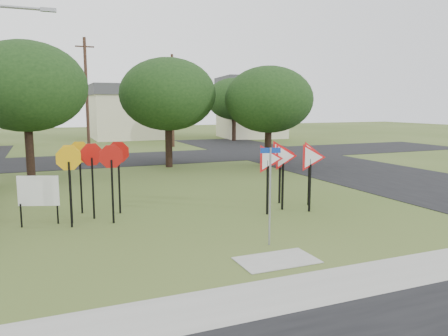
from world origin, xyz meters
The scene contains 18 objects.
ground centered at (0.00, 0.00, 0.00)m, with size 140.00×140.00×0.00m, color #3E541F.
sidewalk centered at (0.00, -4.20, 0.01)m, with size 30.00×1.60×0.02m, color gray.
planting_strip centered at (0.00, -5.40, 0.01)m, with size 30.00×0.80×0.02m, color #3E541F.
street_right centered at (12.00, 10.00, 0.01)m, with size 8.00×50.00×0.02m, color black.
street_far centered at (0.00, 20.00, 0.01)m, with size 60.00×8.00×0.02m, color black.
curb_pad centered at (0.00, -2.40, 0.01)m, with size 2.00×1.20×0.02m, color gray.
street_name_sign centered at (0.42, -1.21, 1.59)m, with size 0.55×0.16×2.74m.
stop_sign_cluster centered at (-3.86, 3.54, 1.94)m, with size 2.54×1.97×2.64m.
yield_sign_cluster centered at (3.20, 2.33, 1.89)m, with size 3.28×2.03×2.58m.
info_board centered at (-5.53, 3.41, 1.09)m, with size 1.25×0.48×1.64m.
far_pole_a centered at (-2.00, 24.00, 4.60)m, with size 1.40×0.24×9.00m.
far_pole_b centered at (6.00, 28.00, 4.35)m, with size 1.40×0.24×8.50m.
house_mid centered at (4.00, 40.00, 3.15)m, with size 8.40×8.40×6.20m.
house_right centered at (18.00, 36.00, 3.65)m, with size 8.30×8.30×7.20m.
tree_near_left centered at (-6.00, 14.00, 4.86)m, with size 6.40×6.40×7.27m.
tree_near_mid centered at (2.00, 15.00, 4.54)m, with size 6.00×6.00×6.80m.
tree_near_right centered at (8.00, 13.00, 4.22)m, with size 5.60×5.60×6.33m.
tree_far_right centered at (14.00, 32.00, 4.54)m, with size 6.00×6.00×6.80m.
Camera 1 is at (-5.28, -11.64, 3.90)m, focal length 35.00 mm.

